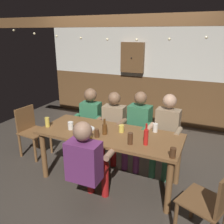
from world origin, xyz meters
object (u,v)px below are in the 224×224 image
object	(u,v)px
person_0	(89,119)
wall_dart_cabinet	(132,58)
pint_glass_2	(89,134)
pint_glass_4	(155,128)
pint_glass_5	(130,139)
pint_glass_6	(121,129)
person_4	(87,161)
chair_empty_near_left	(31,130)
pint_glass_0	(97,133)
bottle_0	(105,129)
pint_glass_1	(71,126)
pint_glass_7	(173,153)
person_3	(166,131)
plate_0	(87,129)
chair_empty_near_right	(211,203)
person_1	(113,123)
dining_table	(109,140)
bottle_1	(146,137)
person_2	(138,126)
pint_glass_3	(47,122)

from	to	relation	value
person_0	wall_dart_cabinet	world-z (taller)	wall_dart_cabinet
pint_glass_2	pint_glass_4	size ratio (longest dim) A/B	1.25
pint_glass_5	pint_glass_6	bearing A→B (deg)	128.38
pint_glass_5	pint_glass_4	bearing A→B (deg)	69.17
person_4	chair_empty_near_left	size ratio (longest dim) A/B	1.36
pint_glass_0	chair_empty_near_left	bearing A→B (deg)	166.39
pint_glass_6	wall_dart_cabinet	size ratio (longest dim) A/B	0.15
bottle_0	pint_glass_2	world-z (taller)	bottle_0
chair_empty_near_left	pint_glass_1	bearing A→B (deg)	80.88
pint_glass_1	pint_glass_6	world-z (taller)	pint_glass_1
chair_empty_near_left	pint_glass_7	distance (m)	2.65
person_3	pint_glass_1	xyz separation A→B (m)	(-1.25, -0.74, 0.16)
plate_0	pint_glass_7	xyz separation A→B (m)	(1.30, -0.32, 0.05)
chair_empty_near_right	pint_glass_5	world-z (taller)	pint_glass_5
pint_glass_1	pint_glass_6	xyz separation A→B (m)	(0.72, 0.21, -0.00)
chair_empty_near_left	plate_0	distance (m)	1.33
pint_glass_6	plate_0	bearing A→B (deg)	-167.40
pint_glass_7	pint_glass_6	bearing A→B (deg)	151.72
person_1	plate_0	xyz separation A→B (m)	(-0.13, -0.65, 0.13)
dining_table	person_3	bearing A→B (deg)	42.36
bottle_1	pint_glass_5	xyz separation A→B (m)	(-0.19, -0.07, -0.03)
person_4	pint_glass_7	bearing A→B (deg)	16.44
pint_glass_5	bottle_0	bearing A→B (deg)	161.58
person_2	chair_empty_near_left	world-z (taller)	person_2
chair_empty_near_right	person_0	bearing A→B (deg)	82.06
person_2	pint_glass_1	world-z (taller)	person_2
dining_table	person_0	xyz separation A→B (m)	(-0.68, 0.63, -0.00)
person_0	pint_glass_6	world-z (taller)	person_0
pint_glass_2	pint_glass_4	xyz separation A→B (m)	(0.75, 0.60, -0.02)
pint_glass_2	pint_glass_6	size ratio (longest dim) A/B	1.48
pint_glass_2	pint_glass_5	xyz separation A→B (m)	(0.56, 0.08, -0.00)
person_3	person_1	bearing A→B (deg)	1.75
person_1	pint_glass_0	world-z (taller)	person_1
dining_table	bottle_0	world-z (taller)	bottle_0
pint_glass_3	pint_glass_6	bearing A→B (deg)	13.78
chair_empty_near_right	pint_glass_6	size ratio (longest dim) A/B	8.32
person_1	pint_glass_2	distance (m)	0.95
bottle_0	pint_glass_4	world-z (taller)	bottle_0
chair_empty_near_left	pint_glass_6	distance (m)	1.81
person_3	wall_dart_cabinet	xyz separation A→B (m)	(-1.27, 1.98, 0.88)
person_1	person_3	world-z (taller)	person_3
chair_empty_near_right	chair_empty_near_left	size ratio (longest dim) A/B	1.00
pint_glass_1	pint_glass_4	xyz separation A→B (m)	(1.16, 0.42, 0.01)
chair_empty_near_right	pint_glass_5	bearing A→B (deg)	92.68
plate_0	pint_glass_2	world-z (taller)	pint_glass_2
dining_table	bottle_1	bearing A→B (deg)	-13.99
person_0	pint_glass_1	distance (m)	0.77
person_2	pint_glass_2	world-z (taller)	person_2
chair_empty_near_right	bottle_1	xyz separation A→B (m)	(-0.83, 0.42, 0.42)
person_1	pint_glass_1	distance (m)	0.85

